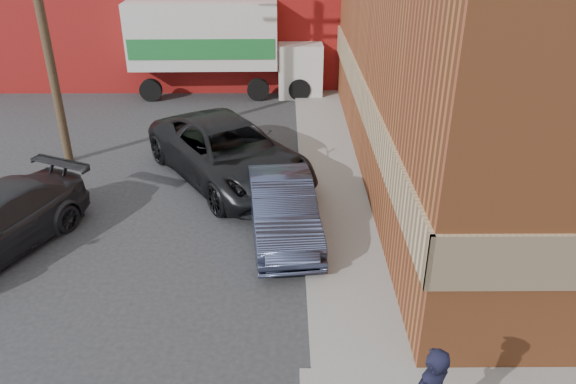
% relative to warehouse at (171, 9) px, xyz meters
% --- Properties ---
extents(ground, '(90.00, 90.00, 0.00)m').
position_rel_warehouse_xyz_m(ground, '(6.00, -20.00, -2.81)').
color(ground, '#28282B').
rests_on(ground, ground).
extents(sidewalk_west, '(1.80, 18.00, 0.12)m').
position_rel_warehouse_xyz_m(sidewalk_west, '(6.60, -11.00, -2.75)').
color(sidewalk_west, gray).
rests_on(sidewalk_west, ground).
extents(warehouse, '(16.30, 8.30, 5.60)m').
position_rel_warehouse_xyz_m(warehouse, '(0.00, 0.00, 0.00)').
color(warehouse, maroon).
rests_on(warehouse, ground).
extents(utility_pole, '(2.00, 0.26, 9.00)m').
position_rel_warehouse_xyz_m(utility_pole, '(-1.50, -11.00, 1.93)').
color(utility_pole, '#4D3B26').
rests_on(utility_pole, ground).
extents(sedan, '(1.95, 4.39, 1.40)m').
position_rel_warehouse_xyz_m(sedan, '(5.20, -15.38, -2.11)').
color(sedan, '#2D334B').
rests_on(sedan, ground).
extents(suv_a, '(5.69, 6.67, 1.70)m').
position_rel_warehouse_xyz_m(suv_a, '(3.67, -12.34, -1.96)').
color(suv_a, black).
rests_on(suv_a, ground).
extents(box_truck, '(7.74, 2.47, 3.80)m').
position_rel_warehouse_xyz_m(box_truck, '(2.74, -3.99, -0.62)').
color(box_truck, silver).
rests_on(box_truck, ground).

